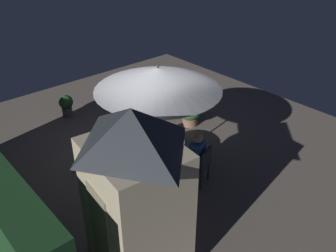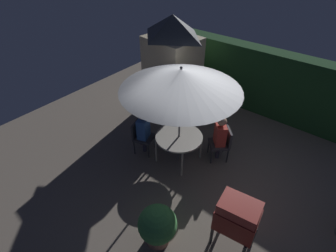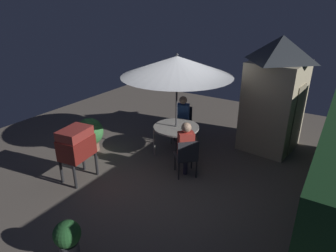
% 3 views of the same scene
% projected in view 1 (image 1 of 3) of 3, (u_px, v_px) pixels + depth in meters
% --- Properties ---
extents(ground_plane, '(11.00, 11.00, 0.00)m').
position_uv_depth(ground_plane, '(146.00, 160.00, 8.72)').
color(ground_plane, '#6B6056').
extents(garden_shed, '(1.67, 1.48, 2.91)m').
position_uv_depth(garden_shed, '(135.00, 192.00, 5.48)').
color(garden_shed, '#C6B793').
rests_on(garden_shed, ground).
extents(patio_table, '(1.14, 1.14, 0.75)m').
position_uv_depth(patio_table, '(159.00, 144.00, 8.08)').
color(patio_table, '#B2ADA3').
rests_on(patio_table, ground).
extents(patio_umbrella, '(2.63, 2.63, 2.56)m').
position_uv_depth(patio_umbrella, '(158.00, 79.00, 7.29)').
color(patio_umbrella, '#4C4C51').
rests_on(patio_umbrella, ground).
extents(bbq_grill, '(0.76, 0.59, 1.20)m').
position_uv_depth(bbq_grill, '(142.00, 92.00, 10.07)').
color(bbq_grill, maroon).
rests_on(bbq_grill, ground).
extents(chair_near_shed, '(0.65, 0.65, 0.90)m').
position_uv_depth(chair_near_shed, '(112.00, 148.00, 8.26)').
color(chair_near_shed, '#38383D').
rests_on(chair_near_shed, ground).
extents(chair_far_side, '(0.59, 0.59, 0.90)m').
position_uv_depth(chair_far_side, '(200.00, 164.00, 7.73)').
color(chair_far_side, '#38383D').
rests_on(chair_far_side, ground).
extents(potted_plant_by_shed, '(0.72, 0.72, 0.89)m').
position_uv_depth(potted_plant_by_shed, '(190.00, 109.00, 10.00)').
color(potted_plant_by_shed, '#936651').
rests_on(potted_plant_by_shed, ground).
extents(potted_plant_by_grill, '(0.41, 0.41, 0.67)m').
position_uv_depth(potted_plant_by_grill, '(66.00, 105.00, 10.47)').
color(potted_plant_by_grill, '#4C4C51').
rests_on(potted_plant_by_grill, ground).
extents(person_in_red, '(0.41, 0.41, 1.26)m').
position_uv_depth(person_in_red, '(114.00, 138.00, 8.12)').
color(person_in_red, '#CC3D33').
rests_on(person_in_red, ground).
extents(person_in_blue, '(0.34, 0.40, 1.26)m').
position_uv_depth(person_in_blue, '(197.00, 152.00, 7.63)').
color(person_in_blue, '#3866B2').
rests_on(person_in_blue, ground).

